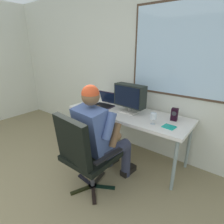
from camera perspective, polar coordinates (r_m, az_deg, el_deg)
name	(u,v)px	position (r m, az deg, el deg)	size (l,w,h in m)	color
wall_rear	(133,71)	(2.89, 6.67, 12.96)	(5.89, 0.08, 2.51)	silver
desk	(127,116)	(2.63, 4.86, -1.14)	(1.79, 0.66, 0.73)	gray
office_chair	(83,151)	(2.02, -9.20, -12.15)	(0.66, 0.59, 0.98)	black
person_seated	(100,134)	(2.11, -3.77, -7.08)	(0.55, 0.78, 1.27)	#2D3144
crt_monitor	(130,96)	(2.55, 5.69, 5.02)	(0.48, 0.21, 0.41)	beige
laptop	(105,102)	(2.90, -2.12, 3.21)	(0.33, 0.31, 0.22)	black
wine_glass	(153,117)	(2.24, 13.01, -1.43)	(0.08, 0.08, 0.14)	silver
desk_speaker	(174,114)	(2.43, 19.23, -0.74)	(0.09, 0.09, 0.16)	black
cd_case	(169,127)	(2.24, 17.70, -4.51)	(0.15, 0.14, 0.01)	teal
coffee_mug	(85,103)	(2.92, -8.53, 2.82)	(0.08, 0.08, 0.08)	silver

